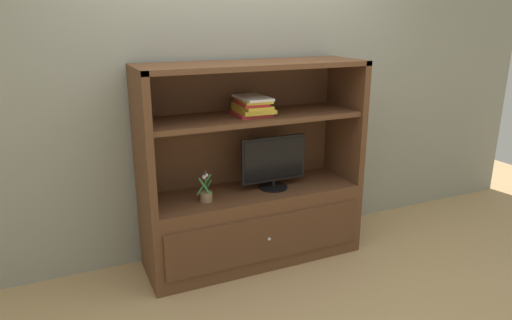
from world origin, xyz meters
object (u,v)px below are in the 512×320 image
media_console (253,201)px  magazine_stack (252,106)px  tv_monitor (274,162)px  potted_plant (206,195)px

media_console → magazine_stack: (-0.01, -0.01, 0.73)m
media_console → tv_monitor: size_ratio=3.18×
tv_monitor → magazine_stack: (-0.17, 0.02, 0.43)m
tv_monitor → magazine_stack: 0.47m
media_console → tv_monitor: 0.34m
tv_monitor → potted_plant: 0.57m
media_console → magazine_stack: bearing=-129.6°
media_console → tv_monitor: bearing=-11.8°
potted_plant → tv_monitor: bearing=4.0°
media_console → magazine_stack: 0.73m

